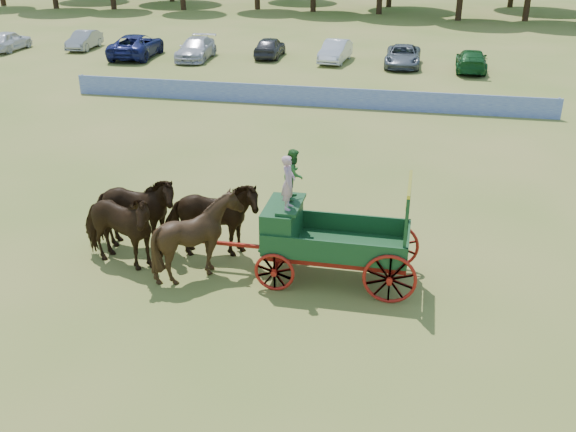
{
  "coord_description": "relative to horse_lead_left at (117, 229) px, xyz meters",
  "views": [
    {
      "loc": [
        5.12,
        -15.11,
        8.93
      ],
      "look_at": [
        1.69,
        1.17,
        1.3
      ],
      "focal_mm": 40.0,
      "sensor_mm": 36.0,
      "label": 1
    }
  ],
  "objects": [
    {
      "name": "horse_lead_left",
      "position": [
        0.0,
        0.0,
        0.0
      ],
      "size": [
        3.02,
        1.91,
        2.36
      ],
      "primitive_type": "imported",
      "rotation": [
        0.0,
        0.0,
        1.33
      ],
      "color": "#321D0E",
      "rests_on": "ground"
    },
    {
      "name": "horse_lead_right",
      "position": [
        0.0,
        1.1,
        0.0
      ],
      "size": [
        2.9,
        1.53,
        2.36
      ],
      "primitive_type": "imported",
      "rotation": [
        0.0,
        0.0,
        1.67
      ],
      "color": "#321D0E",
      "rests_on": "ground"
    },
    {
      "name": "horse_wheel_left",
      "position": [
        2.4,
        -0.0,
        0.0
      ],
      "size": [
        2.16,
        1.93,
        2.36
      ],
      "primitive_type": "imported",
      "rotation": [
        0.0,
        0.0,
        1.58
      ],
      "color": "#321D0E",
      "rests_on": "ground"
    },
    {
      "name": "farm_dray",
      "position": [
        5.39,
        0.57,
        0.36
      ],
      "size": [
        6.0,
        2.0,
        3.59
      ],
      "color": "#A91210",
      "rests_on": "ground"
    },
    {
      "name": "horse_wheel_right",
      "position": [
        2.4,
        1.1,
        0.0
      ],
      "size": [
        3.0,
        1.84,
        2.36
      ],
      "primitive_type": "imported",
      "rotation": [
        0.0,
        0.0,
        1.79
      ],
      "color": "#321D0E",
      "rests_on": "ground"
    },
    {
      "name": "parked_cars",
      "position": [
        -5.73,
        29.83,
        -0.43
      ],
      "size": [
        36.14,
        7.42,
        1.65
      ],
      "color": "silver",
      "rests_on": "ground"
    },
    {
      "name": "sponsor_banner",
      "position": [
        1.87,
        18.38,
        -0.65
      ],
      "size": [
        26.0,
        0.08,
        1.05
      ],
      "primitive_type": "cube",
      "color": "#1E38A2",
      "rests_on": "ground"
    },
    {
      "name": "ground",
      "position": [
        2.87,
        0.38,
        -1.18
      ],
      "size": [
        160.0,
        160.0,
        0.0
      ],
      "primitive_type": "plane",
      "color": "olive",
      "rests_on": "ground"
    }
  ]
}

